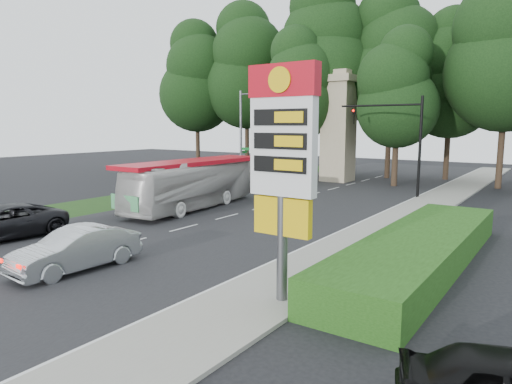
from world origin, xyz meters
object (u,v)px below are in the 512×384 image
Objects in this scene: sedan_silver at (76,249)px; suv_charcoal at (1,223)px; gas_station_pylon at (283,152)px; streetlight_signs at (243,134)px; traffic_signal_mast at (402,132)px; transit_bus at (193,184)px; monument at (339,126)px.

suv_charcoal is (-6.80, 0.72, 0.01)m from sedan_silver.
gas_station_pylon is 0.86× the size of streetlight_signs.
transit_bus is at bearing -127.38° from traffic_signal_mast.
sedan_silver is at bearing -83.26° from monument.
monument is 29.38m from suv_charcoal.
monument reaches higher than transit_bus.
streetlight_signs is at bearing -171.08° from traffic_signal_mast.
streetlight_signs is 9.44m from monument.
streetlight_signs is at bearing 102.23° from transit_bus.
traffic_signal_mast is 15.45m from transit_bus.
gas_station_pylon is 30.17m from monument.
traffic_signal_mast is at bearing 8.92° from streetlight_signs.
streetlight_signs is 23.50m from sedan_silver.
suv_charcoal is (-1.80, -10.85, -0.73)m from transit_bus.
transit_bus is at bearing -94.76° from monument.
streetlight_signs is 1.44× the size of suv_charcoal.
streetlight_signs reaches higher than gas_station_pylon.
streetlight_signs is at bearing 113.95° from sedan_silver.
monument is 18.44m from transit_bus.
traffic_signal_mast is at bearing 45.67° from transit_bus.
transit_bus is at bearing 115.87° from sedan_silver.
sedan_silver is at bearing 0.45° from suv_charcoal.
sedan_silver is 6.84m from suv_charcoal.
gas_station_pylon reaches higher than transit_bus.
transit_bus is (-9.18, -12.02, -3.16)m from traffic_signal_mast.
traffic_signal_mast is 25.67m from suv_charcoal.
sedan_silver is (-7.70, -1.59, -3.68)m from gas_station_pylon.
monument is 1.81× the size of suv_charcoal.
transit_bus is 11.02m from suv_charcoal.
suv_charcoal is at bearing -106.37° from transit_bus.
transit_bus reaches higher than suv_charcoal.
traffic_signal_mast is 1.29× the size of suv_charcoal.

